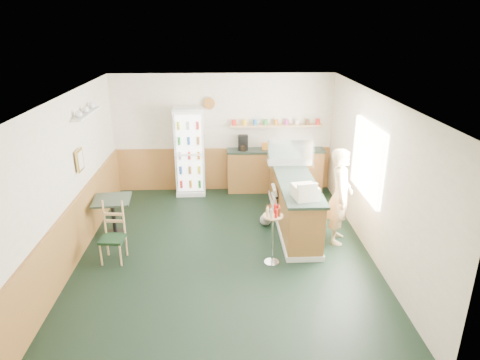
{
  "coord_description": "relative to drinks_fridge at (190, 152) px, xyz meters",
  "views": [
    {
      "loc": [
        0.01,
        -6.55,
        3.82
      ],
      "look_at": [
        0.29,
        0.6,
        1.11
      ],
      "focal_mm": 32.0,
      "sensor_mm": 36.0,
      "label": 1
    }
  ],
  "objects": [
    {
      "name": "back_counter",
      "position": [
        1.94,
        0.06,
        -0.44
      ],
      "size": [
        2.24,
        0.42,
        1.69
      ],
      "color": "#A46834",
      "rests_on": "ground"
    },
    {
      "name": "drinks_fridge",
      "position": [
        0.0,
        0.0,
        0.0
      ],
      "size": [
        0.66,
        0.54,
        1.99
      ],
      "color": "white",
      "rests_on": "ground"
    },
    {
      "name": "cash_register",
      "position": [
        2.1,
        -2.77,
        0.13
      ],
      "size": [
        0.45,
        0.46,
        0.22
      ],
      "primitive_type": "cube",
      "rotation": [
        0.0,
        0.0,
        0.19
      ],
      "color": "beige",
      "rests_on": "service_counter"
    },
    {
      "name": "cafe_chair",
      "position": [
        -1.09,
        -2.87,
        -0.46
      ],
      "size": [
        0.41,
        0.41,
        1.02
      ],
      "rotation": [
        0.0,
        0.0,
        -0.08
      ],
      "color": "black",
      "rests_on": "ground"
    },
    {
      "name": "room_envelope",
      "position": [
        0.53,
        -2.01,
        0.53
      ],
      "size": [
        5.04,
        6.02,
        2.72
      ],
      "color": "silver",
      "rests_on": "ground"
    },
    {
      "name": "condiment_stand",
      "position": [
        1.54,
        -3.13,
        -0.31
      ],
      "size": [
        0.33,
        0.33,
        1.01
      ],
      "rotation": [
        0.0,
        0.0,
        0.35
      ],
      "color": "silver",
      "rests_on": "ground"
    },
    {
      "name": "cafe_table",
      "position": [
        -1.3,
        -2.02,
        -0.48
      ],
      "size": [
        0.72,
        0.72,
        0.73
      ],
      "rotation": [
        0.0,
        0.0,
        0.1
      ],
      "color": "black",
      "rests_on": "ground"
    },
    {
      "name": "display_case",
      "position": [
        2.1,
        -1.06,
        0.27
      ],
      "size": [
        0.91,
        0.47,
        0.52
      ],
      "color": "silver",
      "rests_on": "service_counter"
    },
    {
      "name": "shopkeeper",
      "position": [
        2.8,
        -2.41,
        -0.12
      ],
      "size": [
        0.56,
        0.67,
        1.75
      ],
      "primitive_type": "imported",
      "rotation": [
        0.0,
        0.0,
        1.31
      ],
      "color": "tan",
      "rests_on": "ground"
    },
    {
      "name": "dog_doorstop",
      "position": [
        1.56,
        -1.76,
        -0.87
      ],
      "size": [
        0.22,
        0.28,
        0.26
      ],
      "rotation": [
        0.0,
        0.0,
        -0.23
      ],
      "color": "#989993",
      "rests_on": "ground"
    },
    {
      "name": "ground",
      "position": [
        0.75,
        -2.74,
        -0.99
      ],
      "size": [
        6.0,
        6.0,
        0.0
      ],
      "primitive_type": "plane",
      "color": "black",
      "rests_on": "ground"
    },
    {
      "name": "service_counter",
      "position": [
        2.1,
        -1.67,
        -0.53
      ],
      "size": [
        0.68,
        3.01,
        1.01
      ],
      "color": "#A46834",
      "rests_on": "ground"
    },
    {
      "name": "newspaper_rack",
      "position": [
        1.75,
        -1.61,
        -0.5
      ],
      "size": [
        0.09,
        0.44,
        0.52
      ],
      "color": "black",
      "rests_on": "ground"
    }
  ]
}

